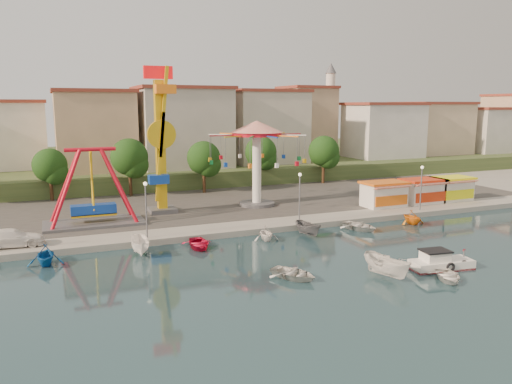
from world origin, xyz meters
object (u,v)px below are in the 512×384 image
kamikaze_tower (161,143)px  wave_swinger (257,144)px  rowboat_a (294,273)px  van (12,238)px  cabin_motorboat (440,263)px  skiff (387,266)px  pirate_ship_ride (92,188)px

kamikaze_tower → wave_swinger: 11.58m
rowboat_a → van: size_ratio=0.70×
wave_swinger → cabin_motorboat: bearing=-80.0°
skiff → van: bearing=136.7°
cabin_motorboat → wave_swinger: bearing=107.5°
rowboat_a → wave_swinger: bearing=45.0°
pirate_ship_ride → van: (-7.36, -5.95, -3.01)m
pirate_ship_ride → skiff: pirate_ship_ride is taller
wave_swinger → van: (-26.83, -8.66, -6.82)m
cabin_motorboat → rowboat_a: bearing=175.3°
wave_swinger → skiff: bearing=-90.8°
skiff → van: size_ratio=0.83×
cabin_motorboat → skiff: size_ratio=1.16×
pirate_ship_ride → wave_swinger: bearing=7.9°
skiff → wave_swinger: bearing=79.7°
van → kamikaze_tower: bearing=-55.8°
wave_swinger → van: size_ratio=2.16×
cabin_motorboat → rowboat_a: size_ratio=1.36×
wave_swinger → cabin_motorboat: wave_swinger is taller
pirate_ship_ride → kamikaze_tower: 9.43m
pirate_ship_ride → rowboat_a: bearing=-59.6°
rowboat_a → skiff: skiff is taller
cabin_motorboat → rowboat_a: cabin_motorboat is taller
kamikaze_tower → skiff: size_ratio=3.72×
pirate_ship_ride → van: 9.93m
cabin_motorboat → pirate_ship_ride: bearing=143.0°
kamikaze_tower → wave_swinger: size_ratio=1.42×
pirate_ship_ride → cabin_motorboat: bearing=-44.5°
pirate_ship_ride → cabin_motorboat: pirate_ship_ride is taller
pirate_ship_ride → wave_swinger: size_ratio=0.86×
kamikaze_tower → skiff: (11.20, -26.63, -7.75)m
kamikaze_tower → van: kamikaze_tower is taller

